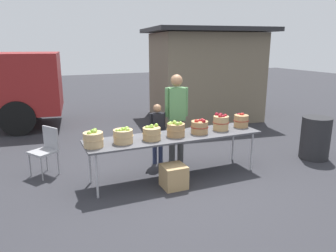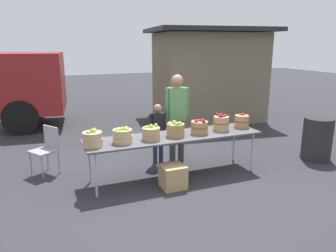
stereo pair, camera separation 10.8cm
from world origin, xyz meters
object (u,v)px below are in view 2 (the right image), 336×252
Objects in this scene: apple_basket_green_3 at (175,129)px; apple_basket_red_1 at (221,123)px; apple_basket_green_0 at (92,139)px; apple_basket_red_2 at (242,121)px; folding_chair at (47,147)px; apple_basket_green_1 at (123,135)px; vendor_adult at (177,111)px; trash_barrel at (317,139)px; child_customer at (158,129)px; apple_basket_green_2 at (151,133)px; produce_crate at (173,176)px; market_table at (175,137)px; apple_basket_red_0 at (199,127)px.

apple_basket_green_3 is 0.94m from apple_basket_red_1.
apple_basket_green_0 is 1.12× the size of apple_basket_red_2.
apple_basket_red_1 is 0.37× the size of folding_chair.
apple_basket_green_3 is at bearing 30.87° from folding_chair.
vendor_adult is at bearing 30.60° from apple_basket_green_1.
apple_basket_green_3 is at bearing 175.20° from trash_barrel.
apple_basket_green_1 is 1.03× the size of apple_basket_red_1.
trash_barrel is (5.08, -1.28, -0.08)m from folding_chair.
apple_basket_green_0 is at bearing -178.28° from apple_basket_red_1.
child_customer is (1.36, 0.77, -0.17)m from apple_basket_green_0.
apple_basket_green_2 is at bearing -176.41° from apple_basket_red_2.
child_customer is 3.13× the size of produce_crate.
apple_basket_green_1 is 2.34m from apple_basket_red_2.
vendor_adult is at bearing -174.70° from child_customer.
apple_basket_red_2 is 3.61m from folding_chair.
market_table is 0.48m from apple_basket_green_2.
apple_basket_green_0 is (-1.41, -0.07, 0.16)m from market_table.
vendor_adult is at bearing 97.55° from apple_basket_red_0.
apple_basket_red_0 is at bearing 110.12° from vendor_adult.
apple_basket_green_2 reaches higher than market_table.
apple_basket_red_0 is at bearing 1.62° from apple_basket_green_2.
folding_chair is 2.27× the size of produce_crate.
apple_basket_red_0 reaches higher than market_table.
folding_chair is (-1.13, 1.04, -0.36)m from apple_basket_green_1.
apple_basket_green_3 is at bearing 1.00° from apple_basket_green_0.
market_table is 0.70m from produce_crate.
apple_basket_green_0 is 0.37× the size of folding_chair.
market_table is at bearing 3.33° from apple_basket_green_1.
apple_basket_green_3 is 0.84m from vendor_adult.
child_customer is at bearing 49.32° from folding_chair.
produce_crate is at bearing -26.39° from apple_basket_green_1.
apple_basket_green_3 reaches higher than produce_crate.
folding_chair is at bearing 121.73° from apple_basket_green_0.
produce_crate is (-0.67, -0.37, -0.68)m from apple_basket_red_0.
apple_basket_green_0 is at bearing 179.57° from apple_basket_green_2.
apple_basket_red_1 is at bearing 3.20° from apple_basket_green_2.
apple_basket_green_1 is 0.93m from apple_basket_green_3.
apple_basket_green_2 is 0.18× the size of vendor_adult.
apple_basket_red_2 is at bearing 4.73° from apple_basket_red_1.
vendor_adult reaches higher than folding_chair.
market_table is 3.60× the size of folding_chair.
apple_basket_green_3 is 0.28× the size of child_customer.
trash_barrel is (2.66, -1.00, -0.59)m from vendor_adult.
apple_basket_green_3 is at bearing -95.33° from market_table.
folding_chair is (-2.06, 0.99, -0.21)m from market_table.
vendor_adult is at bearing 147.64° from apple_basket_red_2.
market_table is 0.95m from apple_basket_red_1.
vendor_adult is at bearing 159.31° from trash_barrel.
market_table is 2.30m from folding_chair.
market_table is 9.67× the size of apple_basket_red_1.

